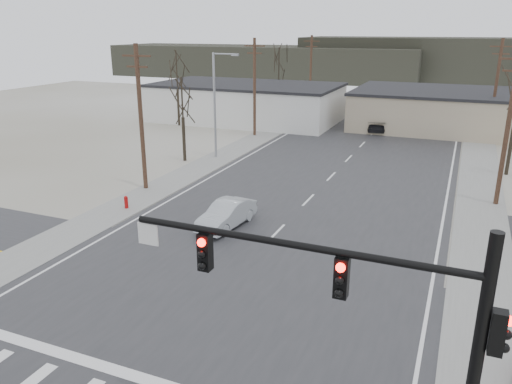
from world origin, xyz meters
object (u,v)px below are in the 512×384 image
fire_hydrant (126,202)px  sedan_crossing (227,214)px  car_far_b (368,109)px  traffic_signal_mast (387,323)px  car_far_a (377,125)px

fire_hydrant → sedan_crossing: bearing=-2.0°
fire_hydrant → car_far_b: bearing=80.4°
traffic_signal_mast → car_far_b: (-10.90, 56.83, -4.01)m
sedan_crossing → car_far_b: size_ratio=1.24×
car_far_a → sedan_crossing: bearing=76.1°
fire_hydrant → car_far_a: car_far_a is taller
car_far_a → traffic_signal_mast: bearing=91.5°
traffic_signal_mast → car_far_a: size_ratio=1.75×
traffic_signal_mast → sedan_crossing: size_ratio=2.00×
car_far_b → car_far_a: bearing=-79.2°
sedan_crossing → car_far_b: (-0.02, 42.88, -0.12)m
traffic_signal_mast → fire_hydrant: (-18.09, 14.20, -4.22)m
car_far_a → fire_hydrant: bearing=63.4°
traffic_signal_mast → car_far_a: 46.12m
traffic_signal_mast → car_far_b: size_ratio=2.47×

